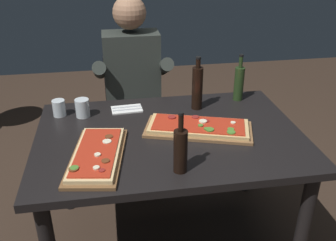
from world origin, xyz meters
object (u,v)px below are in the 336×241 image
tumbler_near_camera (82,108)px  diner_chair (133,110)px  dining_table (169,149)px  vinegar_bottle_green (197,87)px  pizza_rectangular_front (198,127)px  wine_bottle_dark (239,83)px  pizza_rectangular_left (97,155)px  oil_bottle_amber (180,150)px  tumbler_far_side (59,108)px  seated_diner (133,84)px

tumbler_near_camera → diner_chair: (0.32, 0.58, -0.31)m
dining_table → diner_chair: size_ratio=1.61×
vinegar_bottle_green → pizza_rectangular_front: bearing=-101.3°
pizza_rectangular_front → vinegar_bottle_green: (0.06, 0.28, 0.12)m
wine_bottle_dark → vinegar_bottle_green: bearing=-163.6°
dining_table → diner_chair: 0.88m
dining_table → pizza_rectangular_front: 0.19m
dining_table → pizza_rectangular_left: bearing=-153.8°
pizza_rectangular_left → tumbler_near_camera: (-0.08, 0.46, 0.03)m
dining_table → tumbler_near_camera: tumbler_near_camera is taller
dining_table → oil_bottle_amber: bearing=-91.7°
dining_table → vinegar_bottle_green: bearing=52.9°
dining_table → vinegar_bottle_green: size_ratio=4.37×
dining_table → pizza_rectangular_front: pizza_rectangular_front is taller
vinegar_bottle_green → tumbler_far_side: 0.81m
vinegar_bottle_green → seated_diner: seated_diner is taller
pizza_rectangular_left → vinegar_bottle_green: vinegar_bottle_green is taller
pizza_rectangular_front → diner_chair: 0.94m
oil_bottle_amber → tumbler_near_camera: (-0.45, 0.63, -0.06)m
vinegar_bottle_green → tumbler_near_camera: size_ratio=3.05×
vinegar_bottle_green → seated_diner: bearing=127.3°
pizza_rectangular_left → oil_bottle_amber: oil_bottle_amber is taller
vinegar_bottle_green → oil_bottle_amber: bearing=-109.5°
pizza_rectangular_left → wine_bottle_dark: (0.88, 0.55, 0.09)m
pizza_rectangular_front → tumbler_far_side: tumbler_far_side is taller
seated_diner → vinegar_bottle_green: bearing=-52.7°
pizza_rectangular_front → vinegar_bottle_green: vinegar_bottle_green is taller
dining_table → tumbler_far_side: bearing=152.1°
dining_table → vinegar_bottle_green: (0.21, 0.28, 0.23)m
tumbler_far_side → diner_chair: (0.46, 0.54, -0.30)m
dining_table → tumbler_near_camera: (-0.46, 0.28, 0.15)m
seated_diner → tumbler_near_camera: bearing=-125.4°
diner_chair → seated_diner: seated_diner is taller
pizza_rectangular_left → vinegar_bottle_green: 0.76m
diner_chair → seated_diner: bearing=-90.0°
vinegar_bottle_green → seated_diner: size_ratio=0.24×
vinegar_bottle_green → diner_chair: bearing=121.1°
wine_bottle_dark → oil_bottle_amber: 0.88m
wine_bottle_dark → tumbler_near_camera: 0.96m
wine_bottle_dark → oil_bottle_amber: size_ratio=1.01×
diner_chair → tumbler_near_camera: bearing=-119.4°
wine_bottle_dark → vinegar_bottle_green: size_ratio=0.92×
pizza_rectangular_front → vinegar_bottle_green: bearing=78.7°
vinegar_bottle_green → tumbler_far_side: size_ratio=3.39×
oil_bottle_amber → diner_chair: size_ratio=0.33×
dining_table → pizza_rectangular_left: 0.44m
pizza_rectangular_left → tumbler_far_side: (-0.21, 0.50, 0.03)m
pizza_rectangular_left → wine_bottle_dark: size_ratio=1.82×
tumbler_far_side → seated_diner: bearing=42.7°
pizza_rectangular_front → seated_diner: 0.79m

